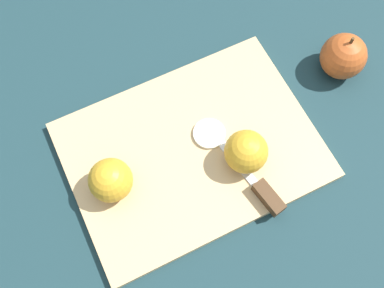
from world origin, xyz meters
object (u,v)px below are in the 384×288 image
knife (265,193)px  apple_whole (343,56)px  apple_half_right (246,152)px  apple_half_left (111,180)px

knife → apple_whole: (0.25, 0.12, 0.02)m
apple_half_right → knife: size_ratio=0.47×
apple_half_left → apple_whole: size_ratio=0.75×
apple_half_right → apple_whole: bearing=-128.5°
apple_half_left → knife: 0.24m
apple_whole → knife: bearing=-154.9°
apple_half_right → apple_whole: apple_whole is taller
apple_half_left → apple_whole: bearing=25.8°
apple_half_left → knife: (0.19, -0.14, -0.02)m
apple_half_left → apple_whole: apple_whole is taller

